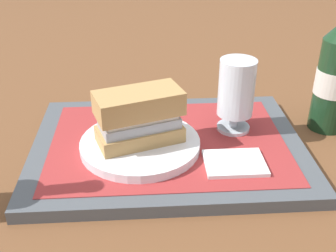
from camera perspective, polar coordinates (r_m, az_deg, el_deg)
ground_plane at (r=0.70m, az=0.00°, el=-3.56°), size 3.00×3.00×0.00m
tray at (r=0.69m, az=0.00°, el=-2.87°), size 0.44×0.32×0.02m
placemat at (r=0.69m, az=0.00°, el=-2.13°), size 0.38×0.27×0.00m
plate at (r=0.67m, az=-3.78°, el=-2.48°), size 0.19×0.19×0.01m
sandwich at (r=0.65m, az=-3.64°, el=1.36°), size 0.14×0.10×0.08m
beer_glass at (r=0.70m, az=9.21°, el=4.41°), size 0.06×0.06×0.12m
napkin_folded at (r=0.64m, az=9.02°, el=-4.96°), size 0.09×0.07×0.01m
beer_bottle at (r=0.78m, az=21.79°, el=6.55°), size 0.07×0.07×0.27m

